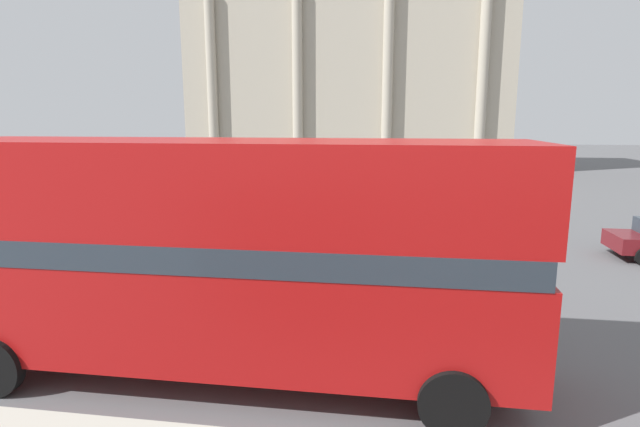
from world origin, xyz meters
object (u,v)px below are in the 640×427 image
double_decker_bus (229,250)px  pedestrian_white (159,239)px  pedestrian_red (418,270)px  traffic_light_mid (351,177)px  traffic_light_near (291,208)px  car_black (370,202)px  plaza_building_left (348,68)px  pedestrian_yellow (279,181)px

double_decker_bus → pedestrian_white: double_decker_bus is taller
pedestrian_red → pedestrian_white: 8.52m
pedestrian_red → traffic_light_mid: bearing=-51.1°
traffic_light_near → traffic_light_mid: size_ratio=1.01×
car_black → pedestrian_red: size_ratio=2.44×
double_decker_bus → plaza_building_left: plaza_building_left is taller
double_decker_bus → plaza_building_left: size_ratio=0.35×
double_decker_bus → car_black: 16.31m
double_decker_bus → pedestrian_red: (3.54, 3.96, -1.44)m
pedestrian_red → pedestrian_white: (-8.14, 2.52, -0.06)m
plaza_building_left → pedestrian_red: 39.27m
pedestrian_yellow → pedestrian_red: 19.38m
car_black → pedestrian_yellow: size_ratio=2.44×
traffic_light_near → pedestrian_red: bearing=-5.0°
double_decker_bus → traffic_light_near: double_decker_bus is taller
traffic_light_near → pedestrian_white: 5.54m
traffic_light_mid → pedestrian_red: bearing=-73.6°
pedestrian_yellow → car_black: bearing=-125.6°
double_decker_bus → traffic_light_mid: bearing=84.0°
double_decker_bus → plaza_building_left: bearing=91.9°
traffic_light_mid → pedestrian_white: bearing=-135.6°
traffic_light_mid → pedestrian_white: traffic_light_mid is taller
pedestrian_yellow → plaza_building_left: bearing=1.2°
plaza_building_left → traffic_light_mid: bearing=-84.4°
traffic_light_near → pedestrian_white: bearing=155.3°
pedestrian_white → traffic_light_near: bearing=114.4°
plaza_building_left → pedestrian_red: size_ratio=17.51×
car_black → traffic_light_near: bearing=119.7°
double_decker_bus → pedestrian_yellow: size_ratio=6.09×
pedestrian_yellow → pedestrian_white: 15.27m
traffic_light_near → car_black: 12.09m
traffic_light_mid → car_black: size_ratio=0.88×
traffic_light_near → traffic_light_mid: bearing=83.5°
car_black → pedestrian_white: bearing=93.6°
pedestrian_yellow → pedestrian_red: size_ratio=1.00×
plaza_building_left → pedestrian_white: size_ratio=18.58×
pedestrian_red → pedestrian_white: size_ratio=1.06×
double_decker_bus → pedestrian_red: size_ratio=6.10×
pedestrian_red → plaza_building_left: bearing=-59.5°
plaza_building_left → car_black: 27.52m
traffic_light_mid → pedestrian_white: size_ratio=2.27×
pedestrian_yellow → pedestrian_red: bearing=-148.6°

